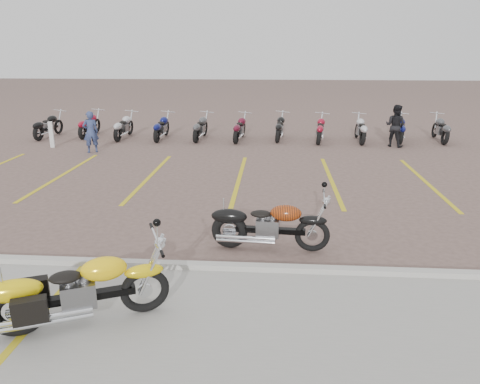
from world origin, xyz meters
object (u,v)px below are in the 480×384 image
object	(u,v)px
person_a	(91,132)
person_b	(395,126)
flame_cruiser	(267,227)
yellow_cruiser	(78,293)
bollard	(51,135)

from	to	relation	value
person_a	person_b	world-z (taller)	person_b
flame_cruiser	person_b	xyz separation A→B (m)	(4.78, 10.22, 0.36)
person_b	flame_cruiser	bearing A→B (deg)	100.97
yellow_cruiser	person_b	distance (m)	14.87
yellow_cruiser	person_a	size ratio (longest dim) A/B	1.49
yellow_cruiser	person_b	world-z (taller)	person_b
bollard	flame_cruiser	bearing A→B (deg)	-46.85
bollard	person_a	bearing A→B (deg)	-22.33
flame_cruiser	person_a	world-z (taller)	person_a
yellow_cruiser	bollard	world-z (taller)	bollard
yellow_cruiser	person_b	xyz separation A→B (m)	(7.32, 12.94, 0.32)
yellow_cruiser	bollard	bearing A→B (deg)	93.09
person_a	person_b	bearing A→B (deg)	158.45
person_a	bollard	world-z (taller)	person_a
yellow_cruiser	bollard	size ratio (longest dim) A/B	2.26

